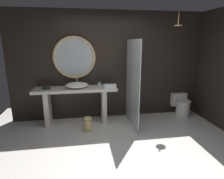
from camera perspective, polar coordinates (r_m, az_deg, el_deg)
name	(u,v)px	position (r m, az deg, el deg)	size (l,w,h in m)	color
ground_plane	(127,158)	(3.34, 4.73, -20.08)	(5.76, 5.76, 0.00)	silver
back_wall_panel	(110,66)	(4.65, -0.50, 7.20)	(4.80, 0.10, 2.60)	black
vanity_counter	(76,99)	(4.44, -10.93, -2.80)	(1.89, 0.50, 0.85)	silver
vessel_sink	(77,85)	(4.36, -10.65, 1.35)	(0.52, 0.43, 0.20)	white
tumbler_cup	(99,84)	(4.42, -3.94, 1.57)	(0.08, 0.08, 0.10)	silver
tissue_box	(46,88)	(4.41, -19.43, 0.58)	(0.17, 0.12, 0.08)	#282D28
round_wall_mirror	(74,58)	(4.49, -11.42, 9.53)	(0.99, 0.06, 0.99)	#D6B77F
shower_glass_panel	(132,84)	(4.21, 6.26, 1.75)	(0.02, 1.10, 1.94)	silver
rain_shower_head	(178,24)	(4.57, 19.53, 18.24)	(0.18, 0.18, 0.28)	#D6B77F
toilet	(181,105)	(5.23, 20.42, -4.54)	(0.41, 0.53, 0.55)	white
waste_bin	(88,124)	(4.15, -7.43, -10.32)	(0.19, 0.19, 0.31)	#D6B77F
folded_hand_towel	(110,86)	(4.25, -0.58, 1.00)	(0.27, 0.14, 0.09)	white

